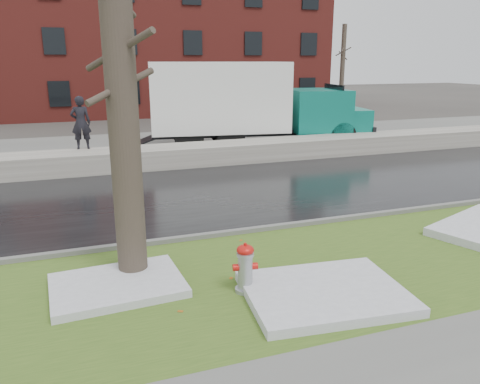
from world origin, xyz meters
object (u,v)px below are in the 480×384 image
object	(u,v)px
worker	(81,123)
box_truck	(246,103)
fire_hydrant	(245,266)
tree	(121,91)

from	to	relation	value
worker	box_truck	bearing A→B (deg)	-161.72
fire_hydrant	box_truck	bearing A→B (deg)	78.96
box_truck	worker	world-z (taller)	box_truck
fire_hydrant	tree	bearing A→B (deg)	151.68
fire_hydrant	tree	size ratio (longest dim) A/B	0.13
tree	box_truck	bearing A→B (deg)	60.87
fire_hydrant	box_truck	xyz separation A→B (m)	(4.78, 12.97, 1.50)
fire_hydrant	worker	world-z (taller)	worker
fire_hydrant	tree	xyz separation A→B (m)	(-1.72, 1.32, 2.86)
fire_hydrant	box_truck	world-z (taller)	box_truck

